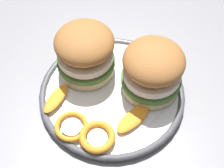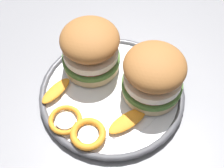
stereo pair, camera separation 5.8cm
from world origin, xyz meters
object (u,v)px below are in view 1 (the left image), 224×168
dinner_plate (112,94)px  dining_table (95,134)px  sandwich_half_left (85,51)px  sandwich_half_right (153,69)px

dinner_plate → dining_table: bearing=-75.2°
sandwich_half_left → sandwich_half_right: size_ratio=1.00×
dinner_plate → sandwich_half_left: (-0.07, -0.02, 0.06)m
sandwich_half_left → sandwich_half_right: bearing=43.5°
dinner_plate → sandwich_half_right: (0.02, 0.07, 0.06)m
dining_table → sandwich_half_left: size_ratio=7.36×
sandwich_half_right → dinner_plate: bearing=-108.6°
dining_table → sandwich_half_right: 0.20m
dining_table → sandwich_half_left: bearing=162.5°
dining_table → sandwich_half_right: bearing=84.4°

